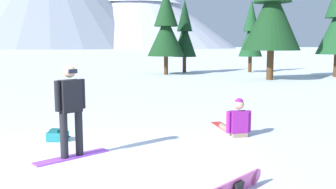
{
  "coord_description": "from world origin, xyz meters",
  "views": [
    {
      "loc": [
        2.24,
        -6.23,
        2.19
      ],
      "look_at": [
        1.44,
        2.58,
        1.0
      ],
      "focal_mm": 39.53,
      "sensor_mm": 36.0,
      "label": 1
    }
  ],
  "objects": [
    {
      "name": "backpack_teal",
      "position": [
        -1.04,
        1.8,
        0.12
      ],
      "size": [
        0.53,
        0.34,
        0.27
      ],
      "color": "#1E7A7F",
      "rests_on": "ground_plane"
    },
    {
      "name": "snowboarder_midground",
      "position": [
        3.09,
        2.75,
        0.32
      ],
      "size": [
        0.92,
        1.81,
        0.93
      ],
      "color": "gray",
      "rests_on": "ground_plane"
    },
    {
      "name": "ground_plane",
      "position": [
        0.0,
        0.0,
        0.0
      ],
      "size": [
        800.0,
        800.0,
        0.0
      ],
      "primitive_type": "plane",
      "color": "silver"
    },
    {
      "name": "pine_tree_twin",
      "position": [
        6.16,
        24.24,
        3.15
      ],
      "size": [
        1.89,
        1.89,
        5.79
      ],
      "color": "#472D19",
      "rests_on": "ground_plane"
    },
    {
      "name": "pine_tree_young",
      "position": [
        0.88,
        23.38,
        3.12
      ],
      "size": [
        1.9,
        1.9,
        5.74
      ],
      "color": "#472D19",
      "rests_on": "ground_plane"
    },
    {
      "name": "peak_north_spur",
      "position": [
        -41.71,
        251.65,
        25.55
      ],
      "size": [
        135.4,
        135.4,
        48.9
      ],
      "color": "#B2B7C6",
      "rests_on": "ground_plane"
    },
    {
      "name": "pine_tree_leaning",
      "position": [
        6.56,
        17.61,
        4.6
      ],
      "size": [
        3.58,
        3.58,
        8.44
      ],
      "color": "#472D19",
      "rests_on": "ground_plane"
    },
    {
      "name": "snowboarder_foreground",
      "position": [
        -0.26,
        0.58,
        0.96
      ],
      "size": [
        1.24,
        1.31,
        1.81
      ],
      "color": "#993FD8",
      "rests_on": "ground_plane"
    },
    {
      "name": "pine_tree_short",
      "position": [
        -0.39,
        21.18,
        3.41
      ],
      "size": [
        2.75,
        2.75,
        6.24
      ],
      "color": "#472D19",
      "rests_on": "ground_plane"
    }
  ]
}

